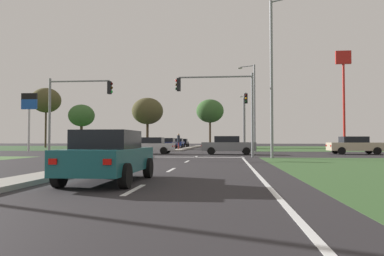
{
  "coord_description": "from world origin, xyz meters",
  "views": [
    {
      "loc": [
        5.77,
        -2.97,
        1.22
      ],
      "look_at": [
        2.98,
        26.16,
        2.2
      ],
      "focal_mm": 34.12,
      "sensor_mm": 36.0,
      "label": 1
    }
  ],
  "objects": [
    {
      "name": "lane_dash_fourth",
      "position": [
        3.5,
        23.81,
        0.01
      ],
      "size": [
        0.14,
        2.0,
        0.01
      ],
      "primitive_type": "cube",
      "color": "silver",
      "rests_on": "ground"
    },
    {
      "name": "car_grey_fourth",
      "position": [
        5.88,
        28.37,
        0.8
      ],
      "size": [
        4.6,
        2.03,
        1.57
      ],
      "rotation": [
        0.0,
        0.0,
        -1.57
      ],
      "color": "slate",
      "rests_on": "ground"
    },
    {
      "name": "street_lamp_fourth",
      "position": [
        8.77,
        59.47,
        4.86
      ],
      "size": [
        1.03,
        2.13,
        8.65
      ],
      "color": "gray",
      "rests_on": "ground"
    },
    {
      "name": "traffic_signal_far_right",
      "position": [
        7.6,
        34.96,
        4.12
      ],
      "size": [
        0.32,
        4.72,
        6.01
      ],
      "color": "gray",
      "rests_on": "ground"
    },
    {
      "name": "traffic_signal_near_left",
      "position": [
        -5.84,
        23.4,
        4.08
      ],
      "size": [
        5.0,
        0.32,
        5.92
      ],
      "color": "gray",
      "rests_on": "ground"
    },
    {
      "name": "treeline_third",
      "position": [
        -7.57,
        57.4,
        6.13
      ],
      "size": [
        5.27,
        5.27,
        8.4
      ],
      "color": "#423323",
      "rests_on": "ground"
    },
    {
      "name": "grass_verge_far_right",
      "position": [
        25.5,
        54.5,
        0.0
      ],
      "size": [
        35.0,
        35.0,
        0.01
      ],
      "primitive_type": "cube",
      "color": "#385B2D",
      "rests_on": "ground"
    },
    {
      "name": "median_island_near",
      "position": [
        0.0,
        11.0,
        0.07
      ],
      "size": [
        1.2,
        22.0,
        0.14
      ],
      "primitive_type": "cube",
      "color": "gray",
      "rests_on": "ground"
    },
    {
      "name": "car_beige_second",
      "position": [
        16.87,
        29.96,
        0.79
      ],
      "size": [
        4.56,
        2.07,
        1.54
      ],
      "rotation": [
        0.0,
        0.0,
        -1.57
      ],
      "color": "#BCAD8E",
      "rests_on": "ground"
    },
    {
      "name": "pedestrian_at_median",
      "position": [
        -0.09,
        40.96,
        1.31
      ],
      "size": [
        0.34,
        0.34,
        1.91
      ],
      "rotation": [
        0.0,
        0.0,
        3.62
      ],
      "color": "maroon",
      "rests_on": "median_island_far"
    },
    {
      "name": "treeline_fourth",
      "position": [
        2.92,
        58.96,
        6.18
      ],
      "size": [
        4.67,
        4.67,
        8.19
      ],
      "color": "#423323",
      "rests_on": "ground"
    },
    {
      "name": "fastfood_pole_sign",
      "position": [
        19.78,
        42.18,
        8.73
      ],
      "size": [
        1.8,
        0.4,
        12.01
      ],
      "color": "red",
      "rests_on": "ground"
    },
    {
      "name": "treeline_second",
      "position": [
        -17.77,
        54.17,
        5.21
      ],
      "size": [
        4.2,
        4.2,
        7.03
      ],
      "color": "#423323",
      "rests_on": "ground"
    },
    {
      "name": "crosswalk_bar_fourth",
      "position": [
        -2.95,
        24.8,
        0.01
      ],
      "size": [
        0.7,
        2.8,
        0.01
      ],
      "primitive_type": "cube",
      "color": "silver",
      "rests_on": "ground"
    },
    {
      "name": "car_teal_seventh",
      "position": [
        2.35,
        7.34,
        0.77
      ],
      "size": [
        1.95,
        4.24,
        1.5
      ],
      "color": "#19565B",
      "rests_on": "ground"
    },
    {
      "name": "fuel_price_totem",
      "position": [
        -16.32,
        35.87,
        4.77
      ],
      "size": [
        1.8,
        0.24,
        6.51
      ],
      "color": "silver",
      "rests_on": "ground"
    },
    {
      "name": "lane_dash_third",
      "position": [
        3.5,
        17.81,
        0.01
      ],
      "size": [
        0.14,
        2.0,
        0.01
      ],
      "primitive_type": "cube",
      "color": "silver",
      "rests_on": "ground"
    },
    {
      "name": "edge_line_right",
      "position": [
        6.85,
        12.0,
        0.01
      ],
      "size": [
        0.14,
        24.0,
        0.01
      ],
      "primitive_type": "cube",
      "color": "silver",
      "rests_on": "ground"
    },
    {
      "name": "car_silver_third",
      "position": [
        -0.95,
        28.98,
        0.75
      ],
      "size": [
        4.17,
        1.99,
        1.47
      ],
      "rotation": [
        0.0,
        0.0,
        1.57
      ],
      "color": "#B7B7BC",
      "rests_on": "ground"
    },
    {
      "name": "crosswalk_bar_second",
      "position": [
        -5.25,
        24.8,
        0.01
      ],
      "size": [
        0.7,
        2.8,
        0.01
      ],
      "primitive_type": "cube",
      "color": "silver",
      "rests_on": "ground"
    },
    {
      "name": "car_navy_near",
      "position": [
        -2.3,
        46.56,
        0.78
      ],
      "size": [
        2.1,
        4.59,
        1.52
      ],
      "rotation": [
        0.0,
        0.0,
        3.14
      ],
      "color": "#161E47",
      "rests_on": "ground"
    },
    {
      "name": "car_blue_sixth",
      "position": [
        -2.45,
        57.53,
        0.78
      ],
      "size": [
        2.06,
        4.16,
        1.53
      ],
      "rotation": [
        0.0,
        0.0,
        3.14
      ],
      "color": "navy",
      "rests_on": "ground"
    },
    {
      "name": "car_black_fifth",
      "position": [
        -2.25,
        63.26,
        0.76
      ],
      "size": [
        1.97,
        4.29,
        1.48
      ],
      "rotation": [
        0.0,
        0.0,
        3.14
      ],
      "color": "black",
      "rests_on": "ground"
    },
    {
      "name": "ground_plane",
      "position": [
        0.0,
        30.0,
        0.0
      ],
      "size": [
        200.0,
        200.0,
        0.0
      ],
      "primitive_type": "plane",
      "color": "#282628"
    },
    {
      "name": "crosswalk_bar_third",
      "position": [
        -4.1,
        24.8,
        0.01
      ],
      "size": [
        0.7,
        2.8,
        0.01
      ],
      "primitive_type": "cube",
      "color": "silver",
      "rests_on": "ground"
    },
    {
      "name": "crosswalk_bar_near",
      "position": [
        -6.4,
        24.8,
        0.01
      ],
      "size": [
        0.7,
        2.8,
        0.01
      ],
      "primitive_type": "cube",
      "color": "silver",
      "rests_on": "ground"
    },
    {
      "name": "traffic_signal_near_right",
      "position": [
        5.59,
        23.4,
        4.22
      ],
      "size": [
        5.69,
        0.32,
        6.07
      ],
      "color": "gray",
      "rests_on": "ground"
    },
    {
      "name": "treeline_near",
      "position": [
        -24.5,
        55.46,
        7.91
      ],
      "size": [
        4.88,
        4.88,
        10.02
      ],
      "color": "#423323",
      "rests_on": "ground"
    },
    {
      "name": "crosswalk_bar_sixth",
      "position": [
        -0.65,
        24.8,
        0.01
      ],
      "size": [
        0.7,
        2.8,
        0.01
      ],
      "primitive_type": "cube",
      "color": "silver",
      "rests_on": "ground"
    },
    {
      "name": "crosswalk_bar_fifth",
      "position": [
        -1.8,
        24.8,
        0.01
      ],
      "size": [
        0.7,
        2.8,
        0.01
      ],
      "primitive_type": "cube",
      "color": "silver",
      "rests_on": "ground"
    },
    {
      "name": "median_island_far",
      "position": [
        0.0,
        55.0,
        0.07
      ],
      "size": [
        1.2,
        36.0,
        0.14
      ],
      "primitive_type": "cube",
      "color": "gray",
      "rests_on": "ground"
    },
    {
      "name": "lane_dash_near",
      "position": [
        3.5,
        5.81,
        0.01
      ],
      "size": [
        0.14,
        2.0,
        0.01
      ],
      "primitive_type": "cube",
      "color": "silver",
      "rests_on": "ground"
    },
    {
      "name": "stop_bar_near",
      "position": [
        3.8,
        23.0,
        0.01
      ],
      "size": [
        6.4,
        0.5,
        0.01
      ],
      "primitive_type": "cube",
      "color": "silver",
      "rests_on": "ground"
    },
    {
      "name": "lane_dash_second",
      "position": [
        3.5,
        11.81,
        0.01
      ],
      "size": [
        0.14,
        2.0,
        0.01
      ],
      "primitive_type": "cube",
      "color": "silver",
      "rests_on": "ground"
    },
    {
      "name": "street_lamp_third",
      "position": [
        8.69,
        37.84,
        5.34
      ],
      "size": [
        1.95,
        1.04,
        9.64
      ],
      "color": "gray",
      "rests_on": "ground"
    },
    {
      "name": "street_lamp_second",
      "position": [
        8.99,
        22.22,
        6.0
      ],
      "size": [
        2.2,
        1.27,
        10.87
      ],
      "color": "gray",
      "rests_on": "ground"
    },
    {
      "name": "grass_verge_far_left",
      "position": [
        -25.5,
        54.5,
        0.0
      ],
      "size": [
        35.0,
        35.0,
        0.01
      ],
      "primitive_type": "cube",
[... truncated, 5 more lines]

